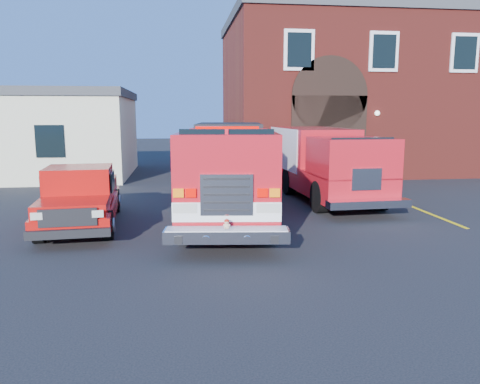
{
  "coord_description": "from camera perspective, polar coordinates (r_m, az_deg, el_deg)",
  "views": [
    {
      "loc": [
        -1.44,
        -12.26,
        3.17
      ],
      "look_at": [
        0.0,
        -1.2,
        1.3
      ],
      "focal_mm": 35.0,
      "sensor_mm": 36.0,
      "label": 1
    }
  ],
  "objects": [
    {
      "name": "fire_engine",
      "position": [
        14.62,
        -1.41,
        2.88
      ],
      "size": [
        3.62,
        9.52,
        2.86
      ],
      "color": "black",
      "rests_on": "ground"
    },
    {
      "name": "parking_stripe_mid",
      "position": [
        18.37,
        18.33,
        -0.9
      ],
      "size": [
        0.12,
        3.0,
        0.01
      ],
      "primitive_type": "cube",
      "color": "yellow",
      "rests_on": "ground"
    },
    {
      "name": "parking_stripe_near",
      "position": [
        15.77,
        23.02,
        -2.83
      ],
      "size": [
        0.12,
        3.0,
        0.01
      ],
      "primitive_type": "cube",
      "color": "yellow",
      "rests_on": "ground"
    },
    {
      "name": "fire_station",
      "position": [
        28.26,
        14.54,
        11.41
      ],
      "size": [
        15.2,
        10.2,
        8.45
      ],
      "color": "maroon",
      "rests_on": "ground"
    },
    {
      "name": "ground",
      "position": [
        12.74,
        -0.7,
        -4.89
      ],
      "size": [
        100.0,
        100.0,
        0.0
      ],
      "primitive_type": "plane",
      "color": "black",
      "rests_on": "ground"
    },
    {
      "name": "parking_stripe_far",
      "position": [
        21.07,
        14.82,
        0.55
      ],
      "size": [
        0.12,
        3.0,
        0.01
      ],
      "primitive_type": "cube",
      "color": "yellow",
      "rests_on": "ground"
    },
    {
      "name": "pickup_truck",
      "position": [
        14.03,
        -18.78,
        -0.65
      ],
      "size": [
        2.29,
        5.41,
        1.73
      ],
      "color": "black",
      "rests_on": "ground"
    },
    {
      "name": "side_building",
      "position": [
        26.38,
        -24.23,
        6.58
      ],
      "size": [
        10.2,
        8.2,
        4.35
      ],
      "color": "beige",
      "rests_on": "ground"
    },
    {
      "name": "secondary_truck",
      "position": [
        18.06,
        10.01,
        3.8
      ],
      "size": [
        2.82,
        8.12,
        2.6
      ],
      "color": "black",
      "rests_on": "ground"
    }
  ]
}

